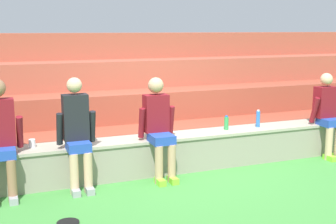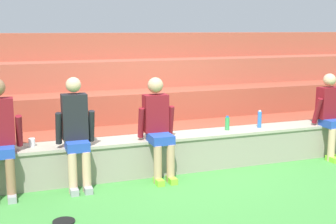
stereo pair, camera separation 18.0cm
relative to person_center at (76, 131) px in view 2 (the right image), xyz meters
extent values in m
plane|color=#428E3D|center=(1.51, 0.03, -0.76)|extent=(80.00, 80.00, 0.00)
cube|color=gray|center=(1.51, 0.26, -0.50)|extent=(9.29, 0.46, 0.52)
cube|color=#ABA28E|center=(1.51, 0.26, -0.25)|extent=(9.33, 0.50, 0.04)
cube|color=#99432E|center=(1.51, 1.01, -0.51)|extent=(12.59, 0.69, 0.49)
cube|color=#9D4632|center=(1.51, 1.70, -0.27)|extent=(12.59, 0.69, 0.98)
cube|color=#A7513C|center=(1.51, 2.39, -0.02)|extent=(12.59, 0.69, 1.47)
cube|color=#A64F3A|center=(1.51, 3.08, 0.22)|extent=(12.59, 0.69, 1.96)
cylinder|color=#996B4C|center=(-0.82, -0.16, -0.50)|extent=(0.11, 0.11, 0.52)
cube|color=#99999E|center=(-0.82, -0.20, -0.72)|extent=(0.10, 0.22, 0.08)
cube|color=#2347B2|center=(-0.93, -0.04, -0.18)|extent=(0.34, 0.30, 0.12)
cylinder|color=maroon|center=(-0.69, 0.10, 0.03)|extent=(0.08, 0.21, 0.42)
cylinder|color=#DBAD89|center=(-0.09, -0.18, -0.50)|extent=(0.11, 0.11, 0.52)
cylinder|color=#DBAD89|center=(0.09, -0.18, -0.50)|extent=(0.11, 0.11, 0.52)
cube|color=#99999E|center=(-0.09, -0.22, -0.72)|extent=(0.10, 0.22, 0.08)
cube|color=#99999E|center=(0.09, -0.22, -0.72)|extent=(0.10, 0.22, 0.08)
cube|color=#2347B2|center=(0.00, -0.05, -0.18)|extent=(0.29, 0.32, 0.12)
cube|color=black|center=(0.00, 0.08, 0.17)|extent=(0.32, 0.20, 0.59)
sphere|color=#DBAD89|center=(0.00, 0.08, 0.58)|extent=(0.20, 0.20, 0.20)
cylinder|color=black|center=(-0.21, 0.06, 0.03)|extent=(0.08, 0.17, 0.43)
cylinder|color=black|center=(0.21, 0.06, 0.03)|extent=(0.08, 0.17, 0.43)
cylinder|color=tan|center=(1.03, -0.22, -0.50)|extent=(0.11, 0.11, 0.52)
cylinder|color=tan|center=(1.21, -0.22, -0.50)|extent=(0.11, 0.11, 0.52)
cube|color=#8CD833|center=(1.03, -0.26, -0.72)|extent=(0.10, 0.22, 0.08)
cube|color=#8CD833|center=(1.21, -0.26, -0.72)|extent=(0.10, 0.22, 0.08)
cube|color=#2347B2|center=(1.12, -0.07, -0.18)|extent=(0.30, 0.36, 0.12)
cube|color=maroon|center=(1.12, 0.14, 0.13)|extent=(0.33, 0.20, 0.52)
sphere|color=tan|center=(1.12, 0.14, 0.52)|extent=(0.22, 0.22, 0.22)
cylinder|color=maroon|center=(0.90, 0.12, 0.01)|extent=(0.08, 0.15, 0.43)
cylinder|color=maroon|center=(1.34, 0.12, 0.01)|extent=(0.08, 0.15, 0.43)
cylinder|color=#DBAD89|center=(3.91, -0.17, -0.50)|extent=(0.11, 0.11, 0.52)
cube|color=#8CD833|center=(3.91, -0.21, -0.72)|extent=(0.10, 0.22, 0.08)
cube|color=#2347B2|center=(4.00, -0.05, -0.18)|extent=(0.30, 0.31, 0.12)
cube|color=maroon|center=(4.00, 0.08, 0.12)|extent=(0.33, 0.20, 0.50)
sphere|color=#DBAD89|center=(4.00, 0.08, 0.49)|extent=(0.20, 0.20, 0.20)
cylinder|color=maroon|center=(3.78, 0.06, 0.01)|extent=(0.08, 0.19, 0.43)
cylinder|color=green|center=(2.31, 0.28, -0.14)|extent=(0.07, 0.07, 0.20)
cylinder|color=blue|center=(2.31, 0.28, -0.03)|extent=(0.04, 0.04, 0.02)
cylinder|color=blue|center=(2.86, 0.26, -0.11)|extent=(0.06, 0.06, 0.25)
cylinder|color=white|center=(2.86, 0.26, 0.03)|extent=(0.04, 0.04, 0.02)
cylinder|color=white|center=(-0.53, 0.30, -0.18)|extent=(0.08, 0.08, 0.11)
cylinder|color=black|center=(-0.32, -1.04, -0.75)|extent=(0.24, 0.24, 0.02)
camera|label=1|loc=(-0.99, -5.59, 1.29)|focal=48.08mm
camera|label=2|loc=(-0.83, -5.66, 1.29)|focal=48.08mm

